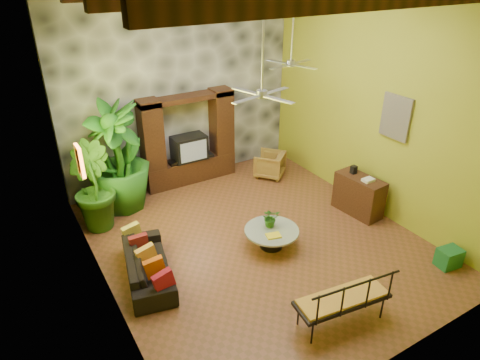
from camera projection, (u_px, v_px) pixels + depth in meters
ground at (256, 239)px, 8.83m from camera, size 7.00×7.00×0.00m
back_wall at (179, 82)px, 10.34m from camera, size 6.00×0.02×5.00m
left_wall at (88, 161)px, 6.31m from camera, size 0.02×7.00×5.00m
right_wall at (376, 100)px, 9.05m from camera, size 0.02×7.00×5.00m
stone_accent_wall at (180, 83)px, 10.30m from camera, size 5.98×0.10×4.98m
entertainment_center at (189, 146)px, 10.77m from camera, size 2.40×0.55×2.30m
ceiling_fan_front at (262, 82)px, 6.87m from camera, size 1.28×1.28×1.86m
ceiling_fan_back at (292, 53)px, 8.91m from camera, size 1.28×1.28×1.86m
wall_art_mask at (80, 161)px, 7.27m from camera, size 0.06×0.32×0.55m
wall_art_painting at (396, 117)px, 8.67m from camera, size 0.06×0.70×0.90m
sofa at (148, 265)px, 7.67m from camera, size 1.11×1.99×0.55m
wicker_armchair at (270, 164)px, 11.28m from camera, size 1.01×1.01×0.66m
tall_plant_a at (118, 156)px, 9.47m from camera, size 1.59×1.39×2.53m
tall_plant_b at (91, 187)px, 8.88m from camera, size 1.13×1.25×1.88m
tall_plant_c at (117, 158)px, 9.46m from camera, size 1.45×1.45×2.49m
coffee_table at (271, 236)px, 8.51m from camera, size 1.08×1.08×0.40m
centerpiece_plant at (271, 218)px, 8.47m from camera, size 0.42×0.38×0.39m
yellow_tray at (273, 236)px, 8.23m from camera, size 0.32×0.27×0.03m
iron_bench at (346, 298)px, 6.55m from camera, size 1.58×0.75×0.57m
side_console at (359, 195)px, 9.59m from camera, size 0.60×1.15×0.89m
green_bin at (449, 258)px, 8.00m from camera, size 0.47×0.37×0.37m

